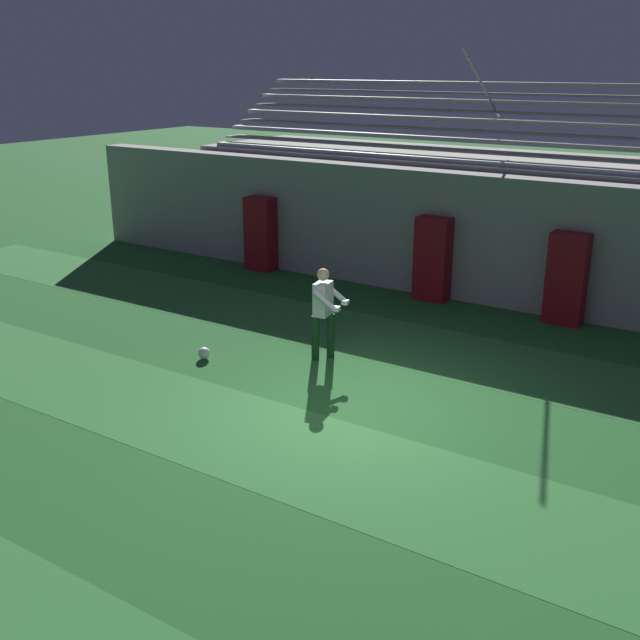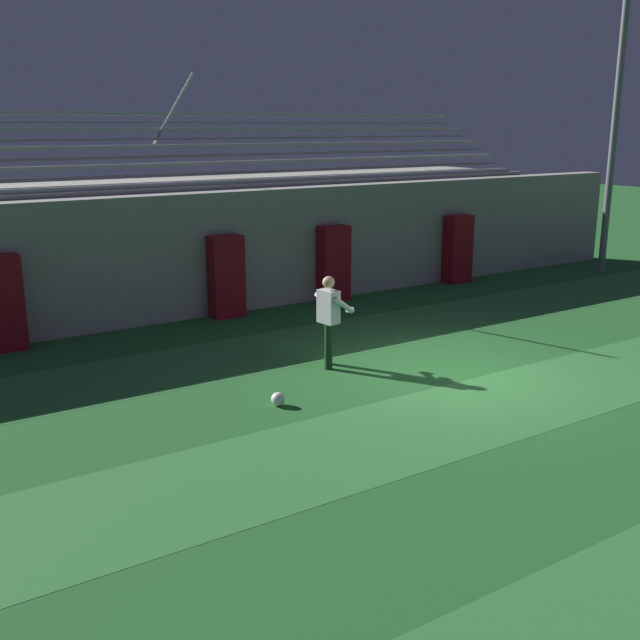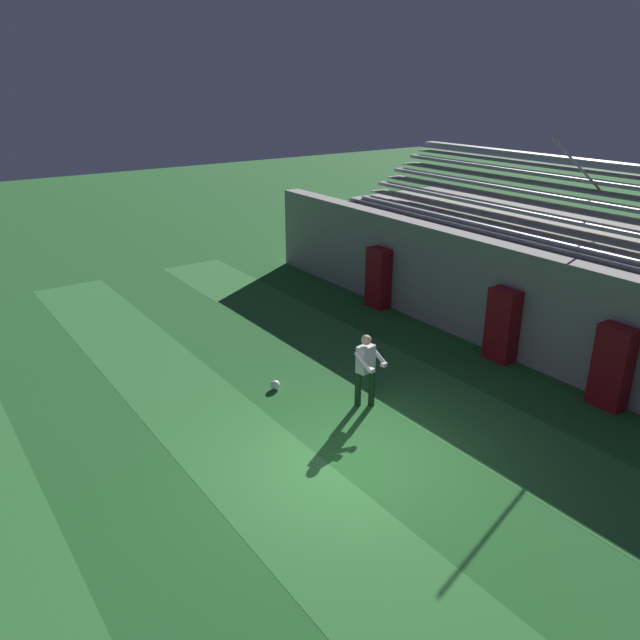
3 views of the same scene
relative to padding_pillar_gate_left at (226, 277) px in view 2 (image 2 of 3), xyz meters
The scene contains 12 objects.
ground_plane 6.20m from the padding_pillar_gate_left, 76.11° to the right, with size 80.00×80.00×0.00m, color #236028.
turf_stripe_mid 7.60m from the padding_pillar_gate_left, 78.74° to the right, with size 28.00×2.28×0.01m, color #337A38.
turf_stripe_far 3.33m from the padding_pillar_gate_left, 62.57° to the right, with size 28.00×2.28×0.01m, color #337A38.
back_wall 1.64m from the padding_pillar_gate_left, 20.49° to the left, with size 24.00×0.60×2.80m, color #999691.
padding_pillar_gate_left is the anchor object (origin of this frame).
padding_pillar_gate_right 2.94m from the padding_pillar_gate_left, ahead, with size 0.76×0.44×1.87m, color maroon.
padding_pillar_far_left 4.78m from the padding_pillar_gate_left, behind, with size 0.76×0.44×1.87m, color maroon.
padding_pillar_far_right 7.12m from the padding_pillar_gate_left, ahead, with size 0.76×0.44×1.87m, color maroon.
bleacher_stand 3.30m from the padding_pillar_gate_left, 63.04° to the left, with size 18.00×4.05×5.43m.
floodlight_pole 12.70m from the padding_pillar_gate_left, ahead, with size 0.90×0.36×8.84m.
goalkeeper 4.30m from the padding_pillar_gate_left, 91.31° to the right, with size 0.59×0.64×1.67m.
soccer_ball 5.88m from the padding_pillar_gate_left, 108.82° to the right, with size 0.22×0.22×0.22m, color white.
Camera 2 is at (-8.85, -9.09, 4.25)m, focal length 42.00 mm.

